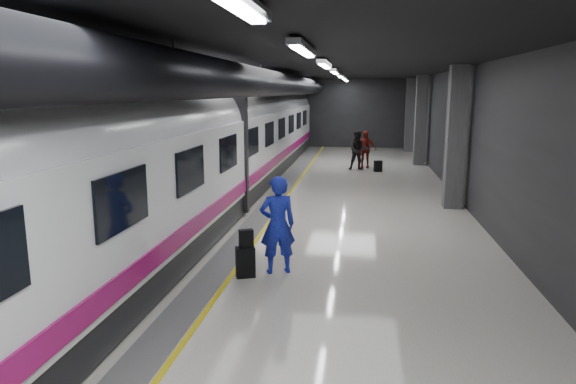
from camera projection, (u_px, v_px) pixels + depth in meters
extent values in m
plane|color=silver|center=(305.00, 217.00, 15.32)|extent=(40.00, 40.00, 0.00)
cube|color=black|center=(306.00, 62.00, 14.45)|extent=(10.00, 40.00, 0.02)
cube|color=#28282B|center=(338.00, 113.00, 34.31)|extent=(10.00, 0.02, 4.50)
cube|color=#28282B|center=(142.00, 140.00, 15.58)|extent=(0.02, 40.00, 4.50)
cube|color=#28282B|center=(485.00, 145.00, 14.19)|extent=(0.02, 40.00, 4.50)
cube|color=slate|center=(261.00, 216.00, 15.51)|extent=(0.65, 39.80, 0.01)
cube|color=yellow|center=(274.00, 216.00, 15.45)|extent=(0.10, 39.80, 0.01)
cylinder|color=black|center=(261.00, 82.00, 14.74)|extent=(0.80, 38.00, 0.80)
cube|color=silver|center=(303.00, 48.00, 8.56)|extent=(0.22, 2.60, 0.10)
cube|color=silver|center=(325.00, 64.00, 13.42)|extent=(0.22, 2.60, 0.10)
cube|color=silver|center=(335.00, 71.00, 18.27)|extent=(0.22, 2.60, 0.10)
cube|color=silver|center=(341.00, 76.00, 23.13)|extent=(0.22, 2.60, 0.10)
cube|color=silver|center=(344.00, 78.00, 27.99)|extent=(0.22, 2.60, 0.10)
cube|color=silver|center=(347.00, 80.00, 31.87)|extent=(0.22, 2.60, 0.10)
cube|color=#515154|center=(455.00, 138.00, 16.20)|extent=(0.55, 0.55, 4.50)
cube|color=#515154|center=(421.00, 121.00, 25.91)|extent=(0.55, 0.55, 4.50)
cube|color=#515154|center=(410.00, 115.00, 31.74)|extent=(0.55, 0.55, 4.50)
cube|color=black|center=(200.00, 203.00, 15.70)|extent=(2.80, 38.00, 0.60)
cube|color=white|center=(198.00, 157.00, 15.43)|extent=(2.90, 38.00, 2.20)
cylinder|color=white|center=(197.00, 125.00, 15.25)|extent=(2.80, 38.00, 2.80)
cube|color=#930D58|center=(246.00, 184.00, 15.38)|extent=(0.04, 38.00, 0.35)
cube|color=black|center=(198.00, 149.00, 15.38)|extent=(3.05, 0.25, 3.80)
cube|color=black|center=(123.00, 201.00, 7.38)|extent=(0.05, 1.60, 0.85)
cube|color=black|center=(191.00, 170.00, 10.30)|extent=(0.05, 1.60, 0.85)
cube|color=black|center=(229.00, 152.00, 13.21)|extent=(0.05, 1.60, 0.85)
cube|color=black|center=(253.00, 141.00, 16.12)|extent=(0.05, 1.60, 0.85)
cube|color=black|center=(270.00, 134.00, 19.04)|extent=(0.05, 1.60, 0.85)
cube|color=black|center=(282.00, 128.00, 21.95)|extent=(0.05, 1.60, 0.85)
cube|color=black|center=(291.00, 124.00, 24.87)|extent=(0.05, 1.60, 0.85)
cube|color=black|center=(299.00, 120.00, 27.78)|extent=(0.05, 1.60, 0.85)
cube|color=black|center=(305.00, 118.00, 30.70)|extent=(0.05, 1.60, 0.85)
imported|color=blue|center=(278.00, 225.00, 10.47)|extent=(0.87, 0.72, 2.03)
cube|color=black|center=(245.00, 262.00, 10.35)|extent=(0.44, 0.36, 0.62)
cube|color=black|center=(246.00, 239.00, 10.25)|extent=(0.31, 0.26, 0.37)
imported|color=black|center=(358.00, 150.00, 24.43)|extent=(0.99, 0.81, 1.88)
imported|color=maroon|center=(365.00, 149.00, 25.13)|extent=(1.08, 0.47, 1.82)
cube|color=black|center=(378.00, 166.00, 24.01)|extent=(0.41, 0.33, 0.52)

